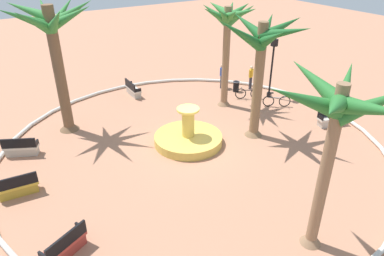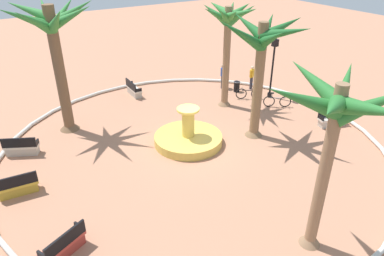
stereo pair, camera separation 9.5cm
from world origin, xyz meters
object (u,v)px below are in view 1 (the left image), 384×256
(palm_tree_by_curb, at_px, (228,26))
(lamppost, at_px, (272,63))
(bench_southeast, at_px, (331,120))
(bench_southwest, at_px, (21,149))
(palm_tree_far_side, at_px, (337,119))
(bench_west, at_px, (65,247))
(palm_tree_mid_plaza, at_px, (262,49))
(bicycle_by_lamppost, at_px, (248,93))
(bench_north, at_px, (18,188))
(bicycle_red_frame, at_px, (276,101))
(palm_tree_near_fountain, at_px, (53,38))
(person_cyclist_photo, at_px, (251,76))
(bench_east, at_px, (133,90))
(person_cyclist_helmet, at_px, (222,75))
(fountain, at_px, (188,138))
(trash_bin, at_px, (236,86))

(palm_tree_by_curb, xyz_separation_m, lamppost, (-0.53, -3.26, -2.57))
(bench_southeast, bearing_deg, bench_southwest, 69.21)
(palm_tree_far_side, distance_m, bench_west, 9.41)
(palm_tree_mid_plaza, distance_m, bicycle_by_lamppost, 6.45)
(bench_north, height_order, bench_southwest, same)
(lamppost, bearing_deg, bicycle_red_frame, 154.13)
(palm_tree_near_fountain, relative_size, person_cyclist_photo, 4.16)
(bench_north, height_order, lamppost, lamppost)
(lamppost, bearing_deg, bench_southwest, 86.48)
(palm_tree_near_fountain, distance_m, bicycle_by_lamppost, 12.16)
(bench_east, relative_size, person_cyclist_helmet, 0.94)
(palm_tree_far_side, relative_size, bicycle_by_lamppost, 4.06)
(fountain, bearing_deg, bench_east, -1.22)
(bench_southwest, xyz_separation_m, bicycle_by_lamppost, (-0.45, -13.72, 0.04))
(bench_east, relative_size, bench_west, 0.97)
(lamppost, xyz_separation_m, bicycle_by_lamppost, (0.48, 1.37, -1.95))
(palm_tree_by_curb, relative_size, bicycle_red_frame, 4.28)
(bicycle_red_frame, bearing_deg, trash_bin, 10.25)
(bench_southeast, bearing_deg, bicycle_by_lamppost, 15.98)
(fountain, xyz_separation_m, person_cyclist_photo, (4.14, -7.57, 0.63))
(palm_tree_mid_plaza, xyz_separation_m, bicycle_by_lamppost, (3.91, -2.86, -4.26))
(bench_southwest, bearing_deg, palm_tree_by_curb, -91.91)
(bench_west, height_order, bench_southeast, same)
(person_cyclist_helmet, bearing_deg, bench_southwest, 98.66)
(bicycle_red_frame, bearing_deg, palm_tree_mid_plaza, 119.84)
(person_cyclist_photo, bearing_deg, person_cyclist_helmet, 53.74)
(bench_north, distance_m, trash_bin, 15.02)
(bench_southwest, bearing_deg, bench_east, -61.88)
(palm_tree_mid_plaza, xyz_separation_m, palm_tree_far_side, (-6.97, 3.41, 0.18))
(person_cyclist_helmet, bearing_deg, trash_bin, -157.24)
(bench_southwest, xyz_separation_m, person_cyclist_helmet, (2.04, -13.37, 0.61))
(trash_bin, bearing_deg, palm_tree_far_side, 152.65)
(palm_tree_far_side, bearing_deg, palm_tree_near_fountain, 20.60)
(palm_tree_by_curb, distance_m, bench_southeast, 7.85)
(bench_west, height_order, lamppost, lamppost)
(bench_southwest, height_order, person_cyclist_photo, person_cyclist_photo)
(palm_tree_by_curb, distance_m, bicycle_red_frame, 5.56)
(palm_tree_far_side, bearing_deg, person_cyclist_photo, -31.72)
(bench_southwest, height_order, lamppost, lamppost)
(person_cyclist_photo, bearing_deg, bicycle_red_frame, 169.79)
(bench_southeast, distance_m, bench_southwest, 16.31)
(bench_east, xyz_separation_m, lamppost, (-4.97, -7.52, 1.99))
(palm_tree_mid_plaza, height_order, bench_southwest, palm_tree_mid_plaza)
(palm_tree_by_curb, xyz_separation_m, palm_tree_mid_plaza, (-3.97, 0.96, -0.27))
(bicycle_red_frame, distance_m, bicycle_by_lamppost, 2.00)
(bench_west, bearing_deg, bicycle_by_lamppost, -62.86)
(bench_west, relative_size, person_cyclist_photo, 1.00)
(bench_north, bearing_deg, person_cyclist_helmet, -69.57)
(bench_west, distance_m, lamppost, 16.38)
(palm_tree_mid_plaza, xyz_separation_m, bench_north, (1.18, 11.49, -4.30))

